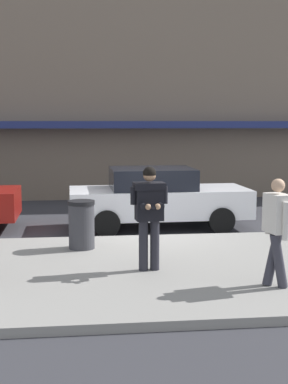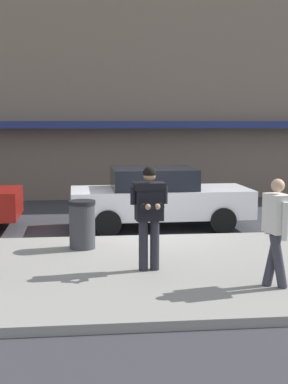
# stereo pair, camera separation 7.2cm
# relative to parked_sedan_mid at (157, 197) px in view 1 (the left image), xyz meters

# --- Properties ---
(ground_plane) EXTENTS (80.00, 80.00, 0.00)m
(ground_plane) POSITION_rel_parked_sedan_mid_xyz_m (-0.47, -1.26, -0.79)
(ground_plane) COLOR #333338
(sidewalk) EXTENTS (32.00, 5.30, 0.14)m
(sidewalk) POSITION_rel_parked_sedan_mid_xyz_m (0.53, -4.11, -0.72)
(sidewalk) COLOR gray
(sidewalk) RESTS_ON ground
(curb_paint_line) EXTENTS (28.00, 0.12, 0.01)m
(curb_paint_line) POSITION_rel_parked_sedan_mid_xyz_m (0.53, -1.21, -0.79)
(curb_paint_line) COLOR silver
(curb_paint_line) RESTS_ON ground
(storefront_facade) EXTENTS (28.00, 4.70, 12.79)m
(storefront_facade) POSITION_rel_parked_sedan_mid_xyz_m (0.53, 7.24, 5.59)
(storefront_facade) COLOR #756656
(storefront_facade) RESTS_ON ground
(parked_sedan_mid) EXTENTS (4.54, 2.01, 1.54)m
(parked_sedan_mid) POSITION_rel_parked_sedan_mid_xyz_m (0.00, 0.00, 0.00)
(parked_sedan_mid) COLOR silver
(parked_sedan_mid) RESTS_ON ground
(man_texting_on_phone) EXTENTS (0.65, 0.60, 1.81)m
(man_texting_on_phone) POSITION_rel_parked_sedan_mid_xyz_m (-0.76, -4.35, 0.46)
(man_texting_on_phone) COLOR #23232B
(man_texting_on_phone) RESTS_ON sidewalk
(pedestrian_in_light_coat) EXTENTS (0.38, 0.59, 1.70)m
(pedestrian_in_light_coat) POSITION_rel_parked_sedan_mid_xyz_m (1.08, -5.49, 0.32)
(pedestrian_in_light_coat) COLOR #33333D
(pedestrian_in_light_coat) RESTS_ON sidewalk
(trash_bin) EXTENTS (0.55, 0.55, 0.98)m
(trash_bin) POSITION_rel_parked_sedan_mid_xyz_m (-1.92, -2.59, -0.16)
(trash_bin) COLOR #38383D
(trash_bin) RESTS_ON sidewalk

